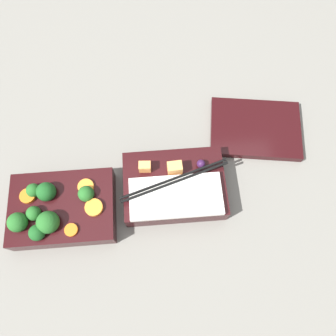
% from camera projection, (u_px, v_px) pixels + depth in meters
% --- Properties ---
extents(ground_plane, '(3.00, 3.00, 0.00)m').
position_uv_depth(ground_plane, '(124.00, 199.00, 0.68)').
color(ground_plane, slate).
extents(bento_tray_vegetable, '(0.20, 0.14, 0.08)m').
position_uv_depth(bento_tray_vegetable, '(60.00, 209.00, 0.64)').
color(bento_tray_vegetable, black).
rests_on(bento_tray_vegetable, ground_plane).
extents(bento_tray_rice, '(0.21, 0.14, 0.07)m').
position_uv_depth(bento_tray_rice, '(174.00, 187.00, 0.66)').
color(bento_tray_rice, black).
rests_on(bento_tray_rice, ground_plane).
extents(bento_lid, '(0.22, 0.17, 0.02)m').
position_uv_depth(bento_lid, '(255.00, 129.00, 0.73)').
color(bento_lid, black).
rests_on(bento_lid, ground_plane).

